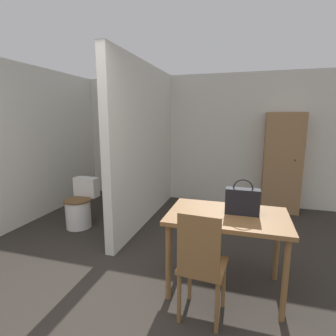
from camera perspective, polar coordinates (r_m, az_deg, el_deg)
name	(u,v)px	position (r m, az deg, el deg)	size (l,w,h in m)	color
wall_back	(190,139)	(5.39, 4.88, 6.30)	(5.45, 0.12, 2.50)	silver
wall_left	(22,145)	(4.72, -29.17, 4.33)	(0.12, 4.83, 2.50)	silver
partition_wall	(146,145)	(4.24, -4.90, 5.07)	(0.12, 2.55, 2.50)	silver
dining_table	(227,223)	(2.61, 12.74, -11.69)	(1.11, 0.72, 0.78)	brown
wooden_chair	(201,263)	(2.27, 7.22, -19.84)	(0.40, 0.40, 0.97)	brown
toilet	(80,207)	(4.36, -18.53, -7.97)	(0.40, 0.55, 0.73)	white
handbag	(242,201)	(2.58, 15.89, -6.90)	(0.31, 0.11, 0.34)	black
wooden_cabinet	(282,163)	(5.09, 23.58, 1.02)	(0.63, 0.42, 1.77)	#997047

